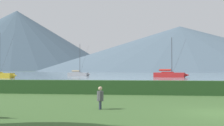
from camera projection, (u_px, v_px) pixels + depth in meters
The scene contains 8 objects.
ground_plane at pixel (224, 114), 15.50m from camera, with size 1000.00×1000.00×0.00m, color #3D602D.
harbor_water at pixel (163, 74), 151.16m from camera, with size 320.00×246.00×0.00m, color gray.
hedge_line at pixel (196, 88), 26.40m from camera, with size 80.00×1.20×1.22m, color #284C23.
sailboat_slip_2 at pixel (170, 74), 82.81m from camera, with size 9.47×4.24×10.60m.
sailboat_slip_5 at pixel (79, 74), 99.72m from camera, with size 7.62×3.13×10.24m.
person_seated_viewer at pixel (100, 97), 17.16m from camera, with size 0.36×0.56×1.25m.
distant_hill_west_ridge at pixel (180, 49), 335.06m from camera, with size 301.73×301.73×48.10m, color #4C6070.
distant_hill_central_peak at pixel (17, 41), 439.32m from camera, with size 283.68×283.68×84.39m, color #425666.
Camera 1 is at (-3.37, -16.16, 2.21)m, focal length 50.14 mm.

